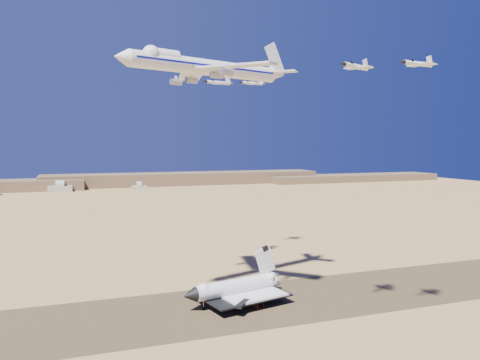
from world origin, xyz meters
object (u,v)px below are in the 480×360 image
object	(u,v)px
chase_jet_a	(355,66)
chase_jet_f	(252,83)
crew_c	(264,305)
chase_jet_e	(218,82)
shuttle	(235,289)
carrier_747	(203,67)
crew_a	(254,305)
crew_b	(258,306)
chase_jet_b	(417,63)

from	to	relation	value
chase_jet_a	chase_jet_f	distance (m)	106.99
crew_c	chase_jet_e	bearing A→B (deg)	-25.71
crew_c	shuttle	bearing A→B (deg)	17.63
carrier_747	crew_a	size ratio (longest dim) A/B	40.85
crew_a	crew_b	size ratio (longest dim) A/B	1.01
shuttle	chase_jet_f	xyz separation A→B (m)	(31.83, 65.12, 88.32)
chase_jet_b	chase_jet_e	xyz separation A→B (m)	(-32.20, 98.58, 5.12)
carrier_747	chase_jet_b	size ratio (longest dim) A/B	5.21
crew_a	chase_jet_e	world-z (taller)	chase_jet_e
chase_jet_b	crew_b	bearing A→B (deg)	118.46
shuttle	crew_a	size ratio (longest dim) A/B	23.37
shuttle	carrier_747	world-z (taller)	carrier_747
crew_b	chase_jet_b	xyz separation A→B (m)	(33.73, -43.32, 84.79)
crew_b	crew_a	bearing A→B (deg)	18.77
crew_a	chase_jet_b	world-z (taller)	chase_jet_b
crew_c	chase_jet_f	size ratio (longest dim) A/B	0.11
crew_c	chase_jet_b	distance (m)	100.47
shuttle	crew_b	world-z (taller)	shuttle
crew_a	chase_jet_e	size ratio (longest dim) A/B	0.12
crew_c	chase_jet_a	bearing A→B (deg)	-179.75
chase_jet_b	chase_jet_a	bearing A→B (deg)	132.54
carrier_747	crew_b	bearing A→B (deg)	-51.77
shuttle	chase_jet_a	size ratio (longest dim) A/B	2.87
chase_jet_b	chase_jet_f	world-z (taller)	chase_jet_f
crew_b	chase_jet_f	size ratio (longest dim) A/B	0.12
shuttle	carrier_747	distance (m)	85.57
shuttle	chase_jet_f	size ratio (longest dim) A/B	2.72
shuttle	chase_jet_e	size ratio (longest dim) A/B	2.70
carrier_747	chase_jet_a	distance (m)	57.63
chase_jet_e	chase_jet_f	world-z (taller)	chase_jet_f
carrier_747	chase_jet_a	size ratio (longest dim) A/B	5.01
chase_jet_e	shuttle	bearing A→B (deg)	-115.48
chase_jet_b	chase_jet_e	bearing A→B (deg)	98.64
shuttle	chase_jet_e	xyz separation A→B (m)	(7.23, 46.12, 85.20)
carrier_747	crew_a	world-z (taller)	carrier_747
crew_a	chase_jet_f	xyz separation A→B (m)	(26.84, 72.82, 93.02)
chase_jet_a	chase_jet_b	distance (m)	18.01
chase_jet_e	chase_jet_f	bearing A→B (deg)	21.08
chase_jet_e	chase_jet_a	bearing A→B (deg)	-94.94
crew_c	chase_jet_f	bearing A→B (deg)	-44.58
carrier_747	chase_jet_a	world-z (taller)	carrier_747
crew_a	chase_jet_e	bearing A→B (deg)	-19.25
shuttle	chase_jet_a	xyz separation A→B (m)	(25.24, -41.36, 80.21)
crew_b	chase_jet_a	xyz separation A→B (m)	(19.54, -32.23, 84.92)
shuttle	chase_jet_b	distance (m)	103.53
crew_b	crew_c	distance (m)	2.75
shuttle	crew_c	size ratio (longest dim) A/B	25.44
chase_jet_e	chase_jet_b	bearing A→B (deg)	-88.49
shuttle	crew_b	xyz separation A→B (m)	(5.70, -9.14, -4.71)
crew_a	crew_c	size ratio (longest dim) A/B	1.09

